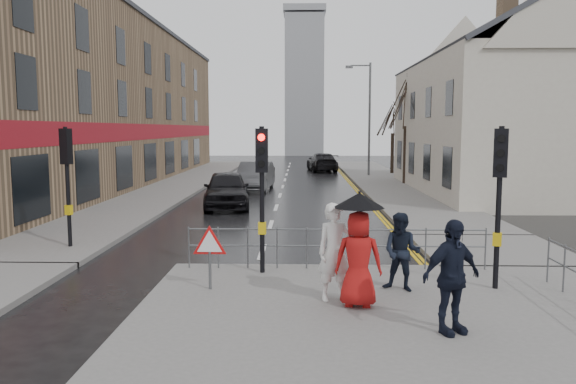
{
  "coord_description": "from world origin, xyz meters",
  "views": [
    {
      "loc": [
        1.1,
        -12.62,
        3.49
      ],
      "look_at": [
        0.69,
        4.86,
        1.51
      ],
      "focal_mm": 35.0,
      "sensor_mm": 36.0,
      "label": 1
    }
  ],
  "objects_px": {
    "pedestrian_d": "(451,277)",
    "car_parked": "(227,189)",
    "pedestrian_a": "(335,252)",
    "pedestrian_with_umbrella": "(359,246)",
    "car_mid": "(255,176)",
    "pedestrian_b": "(402,252)"
  },
  "relations": [
    {
      "from": "pedestrian_with_umbrella",
      "to": "car_parked",
      "type": "height_order",
      "value": "pedestrian_with_umbrella"
    },
    {
      "from": "car_parked",
      "to": "pedestrian_with_umbrella",
      "type": "bearing_deg",
      "value": -79.72
    },
    {
      "from": "pedestrian_with_umbrella",
      "to": "pedestrian_b",
      "type": "bearing_deg",
      "value": 46.51
    },
    {
      "from": "pedestrian_with_umbrella",
      "to": "pedestrian_a",
      "type": "bearing_deg",
      "value": 137.35
    },
    {
      "from": "pedestrian_a",
      "to": "pedestrian_with_umbrella",
      "type": "relative_size",
      "value": 0.88
    },
    {
      "from": "car_parked",
      "to": "car_mid",
      "type": "distance_m",
      "value": 7.01
    },
    {
      "from": "pedestrian_b",
      "to": "car_mid",
      "type": "height_order",
      "value": "pedestrian_b"
    },
    {
      "from": "pedestrian_a",
      "to": "pedestrian_d",
      "type": "height_order",
      "value": "pedestrian_a"
    },
    {
      "from": "pedestrian_d",
      "to": "pedestrian_a",
      "type": "bearing_deg",
      "value": 110.17
    },
    {
      "from": "car_parked",
      "to": "pedestrian_a",
      "type": "bearing_deg",
      "value": -80.87
    },
    {
      "from": "pedestrian_b",
      "to": "pedestrian_with_umbrella",
      "type": "xyz_separation_m",
      "value": [
        -1.0,
        -1.05,
        0.34
      ]
    },
    {
      "from": "pedestrian_d",
      "to": "car_parked",
      "type": "relative_size",
      "value": 0.4
    },
    {
      "from": "pedestrian_d",
      "to": "car_parked",
      "type": "distance_m",
      "value": 16.67
    },
    {
      "from": "pedestrian_a",
      "to": "car_parked",
      "type": "bearing_deg",
      "value": 90.16
    },
    {
      "from": "pedestrian_b",
      "to": "pedestrian_d",
      "type": "bearing_deg",
      "value": -56.45
    },
    {
      "from": "pedestrian_a",
      "to": "car_parked",
      "type": "height_order",
      "value": "pedestrian_a"
    },
    {
      "from": "pedestrian_b",
      "to": "car_mid",
      "type": "xyz_separation_m",
      "value": [
        -4.68,
        20.19,
        -0.15
      ]
    },
    {
      "from": "car_parked",
      "to": "car_mid",
      "type": "relative_size",
      "value": 0.98
    },
    {
      "from": "car_mid",
      "to": "pedestrian_b",
      "type": "bearing_deg",
      "value": -72.88
    },
    {
      "from": "pedestrian_b",
      "to": "pedestrian_with_umbrella",
      "type": "distance_m",
      "value": 1.49
    },
    {
      "from": "pedestrian_b",
      "to": "car_mid",
      "type": "relative_size",
      "value": 0.33
    },
    {
      "from": "pedestrian_a",
      "to": "car_mid",
      "type": "relative_size",
      "value": 0.39
    }
  ]
}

